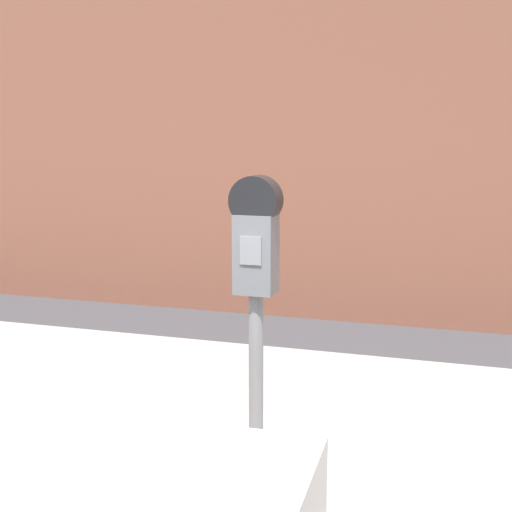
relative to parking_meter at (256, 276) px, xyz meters
The scene contains 3 objects.
sidewalk 1.55m from the parking_meter, 79.36° to the left, with size 24.00×2.80×0.15m.
building_facade 4.29m from the parking_meter, 87.33° to the left, with size 24.00×0.30×5.39m.
parking_meter is the anchor object (origin of this frame).
Camera 1 is at (0.74, -1.75, 1.88)m, focal length 50.00 mm.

